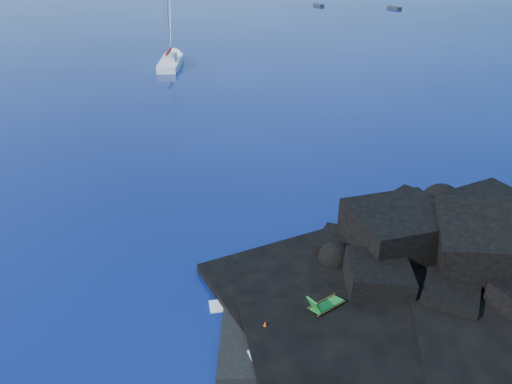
# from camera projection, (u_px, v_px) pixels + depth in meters

# --- Properties ---
(ground) EXTENTS (400.00, 400.00, 0.00)m
(ground) POSITION_uv_depth(u_px,v_px,m) (216.00, 348.00, 21.56)
(ground) COLOR #030937
(ground) RESTS_ON ground
(headland) EXTENTS (24.00, 24.00, 3.60)m
(headland) POSITION_uv_depth(u_px,v_px,m) (472.00, 288.00, 25.26)
(headland) COLOR black
(headland) RESTS_ON ground
(beach) EXTENTS (9.08, 6.86, 0.70)m
(beach) POSITION_uv_depth(u_px,v_px,m) (316.00, 333.00, 22.36)
(beach) COLOR black
(beach) RESTS_ON ground
(surf_foam) EXTENTS (10.00, 8.00, 0.06)m
(surf_foam) POSITION_uv_depth(u_px,v_px,m) (309.00, 273.00, 26.40)
(surf_foam) COLOR white
(surf_foam) RESTS_ON ground
(sailboat) EXTENTS (3.51, 13.12, 13.60)m
(sailboat) POSITION_uv_depth(u_px,v_px,m) (171.00, 66.00, 69.89)
(sailboat) COLOR white
(sailboat) RESTS_ON ground
(deck_chair) EXTENTS (1.96, 1.63, 1.25)m
(deck_chair) POSITION_uv_depth(u_px,v_px,m) (327.00, 301.00, 22.88)
(deck_chair) COLOR #197325
(deck_chair) RESTS_ON beach
(towel) EXTENTS (2.14, 1.39, 0.05)m
(towel) POSITION_uv_depth(u_px,v_px,m) (273.00, 353.00, 20.79)
(towel) COLOR silver
(towel) RESTS_ON beach
(sunbather) EXTENTS (1.62, 0.77, 0.21)m
(sunbather) POSITION_uv_depth(u_px,v_px,m) (273.00, 350.00, 20.73)
(sunbather) COLOR tan
(sunbather) RESTS_ON towel
(marker_cone) EXTENTS (0.36, 0.36, 0.51)m
(marker_cone) POSITION_uv_depth(u_px,v_px,m) (265.00, 326.00, 21.89)
(marker_cone) COLOR #FC4E0D
(marker_cone) RESTS_ON beach
(distant_boat_a) EXTENTS (2.40, 4.26, 0.54)m
(distant_boat_a) POSITION_uv_depth(u_px,v_px,m) (319.00, 6.00, 133.74)
(distant_boat_a) COLOR #29292E
(distant_boat_a) RESTS_ON ground
(distant_boat_b) EXTENTS (2.69, 4.64, 0.59)m
(distant_boat_b) POSITION_uv_depth(u_px,v_px,m) (394.00, 9.00, 128.06)
(distant_boat_b) COLOR #242429
(distant_boat_b) RESTS_ON ground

